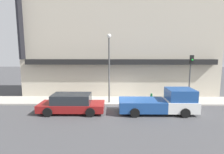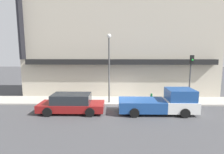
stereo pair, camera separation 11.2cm
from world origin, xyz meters
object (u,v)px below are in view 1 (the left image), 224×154
street_lamp (109,61)px  parked_car (72,104)px  traffic_light (191,71)px  pickup_truck (162,103)px  fire_hydrant (151,97)px

street_lamp → parked_car: bearing=-140.1°
traffic_light → street_lamp: bearing=-179.4°
street_lamp → traffic_light: street_lamp is taller
pickup_truck → traffic_light: (3.00, 2.39, 2.17)m
pickup_truck → traffic_light: bearing=37.3°
traffic_light → parked_car: bearing=-166.3°
fire_hydrant → street_lamp: street_lamp is taller
pickup_truck → parked_car: bearing=178.8°
fire_hydrant → street_lamp: bearing=-176.2°
parked_car → fire_hydrant: bearing=23.4°
street_lamp → pickup_truck: bearing=-29.7°
fire_hydrant → street_lamp: size_ratio=0.13×
street_lamp → fire_hydrant: bearing=3.8°
parked_car → street_lamp: bearing=42.0°
pickup_truck → fire_hydrant: bearing=94.8°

